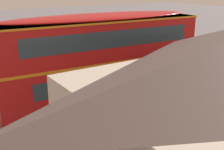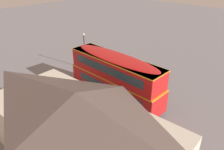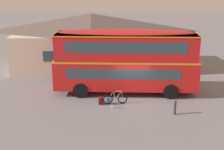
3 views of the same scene
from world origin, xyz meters
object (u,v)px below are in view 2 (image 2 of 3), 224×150
Objects in this scene: kerb_bollard at (119,73)px; double_decker_bus at (115,76)px; water_bottle_blue_sports at (137,88)px; water_bottle_clear_plastic at (140,90)px; touring_bicycle at (135,90)px; street_lamp at (84,48)px; backpack_on_ground at (143,93)px.

double_decker_bus is at bearing 127.45° from kerb_bollard.
water_bottle_clear_plastic is at bearing 161.55° from water_bottle_blue_sports.
touring_bicycle is 0.35× the size of street_lamp.
water_bottle_blue_sports is (-0.44, -3.16, -2.55)m from double_decker_bus.
double_decker_bus is 41.53× the size of water_bottle_clear_plastic.
street_lamp reaches higher than touring_bicycle.
double_decker_bus is 4.08m from water_bottle_blue_sports.
backpack_on_ground is 0.57× the size of kerb_bollard.
touring_bicycle is at bearing 79.03° from water_bottle_clear_plastic.
double_decker_bus is 8.24m from street_lamp.
touring_bicycle is (-0.82, -2.28, -2.27)m from double_decker_bus.
water_bottle_clear_plastic is 0.26× the size of kerb_bollard.
touring_bicycle is 4.23m from kerb_bollard.
water_bottle_blue_sports is 3.61m from kerb_bollard.
double_decker_bus is 6.25× the size of touring_bicycle.
backpack_on_ground is 2.19× the size of water_bottle_clear_plastic.
touring_bicycle is at bearing 177.18° from street_lamp.
water_bottle_clear_plastic is (-0.96, -2.99, -2.53)m from double_decker_bus.
water_bottle_clear_plastic is 0.05× the size of street_lamp.
water_bottle_clear_plastic reaches higher than water_bottle_blue_sports.
water_bottle_blue_sports is at bearing -97.96° from double_decker_bus.
double_decker_bus is 3.32m from touring_bicycle.
kerb_bollard reaches higher than water_bottle_clear_plastic.
kerb_bollard is (-4.73, -1.28, -2.46)m from street_lamp.
double_decker_bus is 10.90× the size of kerb_bollard.
water_bottle_blue_sports is at bearing 166.75° from kerb_bollard.
backpack_on_ground is 5.06m from kerb_bollard.
street_lamp is (9.52, -0.33, 2.67)m from backpack_on_ground.
street_lamp is 5.48m from kerb_bollard.
touring_bicycle is at bearing 5.65° from backpack_on_ground.
double_decker_bus is at bearing 82.04° from water_bottle_blue_sports.
touring_bicycle is at bearing 113.36° from water_bottle_blue_sports.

